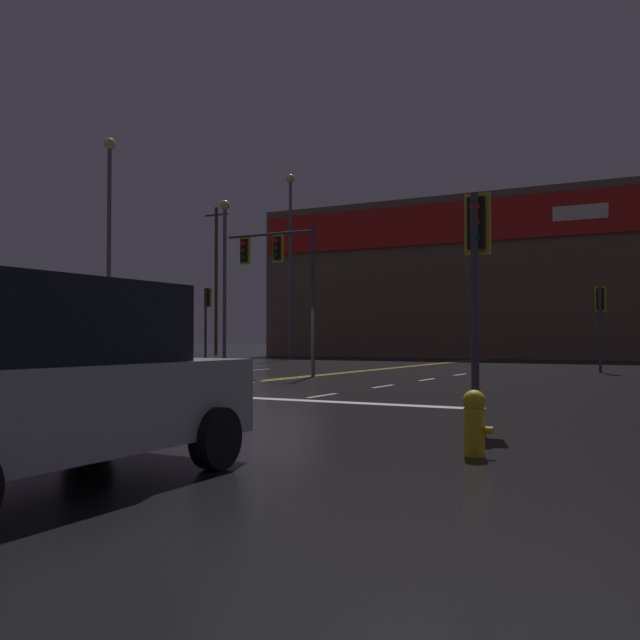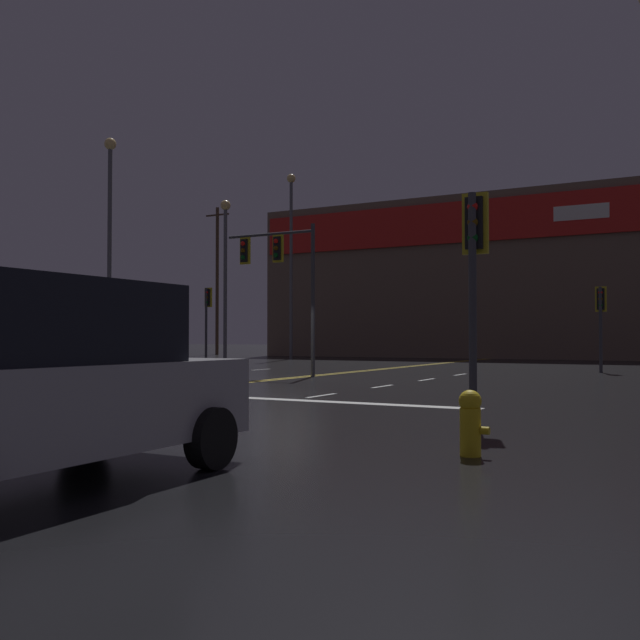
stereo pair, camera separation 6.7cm
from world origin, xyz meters
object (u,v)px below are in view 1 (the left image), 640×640
object	(u,v)px
parked_car	(39,382)
traffic_signal_corner_southeast	(476,253)
traffic_signal_corner_northeast	(600,309)
streetlight_near_left	(109,223)
fire_hydrant	(474,421)
traffic_signal_corner_northwest	(207,308)
streetlight_far_left	(290,244)
streetlight_median_approach	(225,258)
traffic_signal_median	(277,263)

from	to	relation	value
parked_car	traffic_signal_corner_southeast	bearing A→B (deg)	72.17
traffic_signal_corner_northeast	parked_car	world-z (taller)	traffic_signal_corner_northeast
streetlight_near_left	fire_hydrant	bearing A→B (deg)	-36.88
traffic_signal_corner_northwest	streetlight_far_left	distance (m)	10.76
streetlight_median_approach	fire_hydrant	bearing A→B (deg)	-49.07
traffic_signal_corner_northeast	streetlight_near_left	distance (m)	21.94
traffic_signal_median	parked_car	bearing A→B (deg)	-64.89
traffic_signal_corner_northeast	streetlight_far_left	distance (m)	22.19
traffic_signal_corner_northwest	streetlight_median_approach	distance (m)	4.21
traffic_signal_corner_northwest	streetlight_near_left	distance (m)	6.41
streetlight_near_left	fire_hydrant	size ratio (longest dim) A/B	14.17
streetlight_far_left	streetlight_median_approach	bearing A→B (deg)	-91.32
traffic_signal_corner_northwest	streetlight_near_left	xyz separation A→B (m)	(-2.18, -4.63, 3.86)
traffic_signal_corner_southeast	parked_car	distance (m)	7.27
traffic_signal_corner_southeast	traffic_signal_corner_northwest	bearing A→B (deg)	136.60
traffic_signal_median	streetlight_near_left	xyz separation A→B (m)	(-10.97, 2.84, 2.68)
traffic_signal_corner_southeast	fire_hydrant	xyz separation A→B (m)	(0.86, -3.19, -2.32)
streetlight_median_approach	fire_hydrant	distance (m)	32.31
fire_hydrant	parked_car	distance (m)	4.67
streetlight_median_approach	parked_car	distance (m)	33.22
traffic_signal_median	traffic_signal_corner_southeast	distance (m)	14.73
traffic_signal_corner_southeast	streetlight_median_approach	bearing A→B (deg)	133.78
traffic_signal_corner_northeast	traffic_signal_median	bearing A→B (deg)	-141.32
traffic_signal_corner_northwest	parked_car	xyz separation A→B (m)	(16.86, -24.70, -1.93)
fire_hydrant	parked_car	size ratio (longest dim) A/B	0.18
traffic_signal_median	traffic_signal_corner_northwest	world-z (taller)	traffic_signal_median
streetlight_median_approach	streetlight_far_left	world-z (taller)	streetlight_far_left
traffic_signal_corner_northeast	streetlight_median_approach	xyz separation A→B (m)	(-19.72, 2.41, 3.30)
parked_car	traffic_signal_corner_northeast	bearing A→B (deg)	85.76
traffic_signal_corner_northeast	streetlight_far_left	xyz separation A→B (m)	(-19.56, 9.28, 4.85)
streetlight_median_approach	parked_car	bearing A→B (deg)	-57.10
streetlight_median_approach	streetlight_far_left	distance (m)	7.04
streetlight_near_left	streetlight_median_approach	bearing A→B (deg)	80.98
traffic_signal_corner_northwest	traffic_signal_corner_northeast	bearing A→B (deg)	1.48
streetlight_far_left	fire_hydrant	distance (m)	37.88
traffic_signal_median	streetlight_far_left	distance (m)	20.01
fire_hydrant	traffic_signal_corner_southeast	bearing A→B (deg)	105.15
streetlight_near_left	streetlight_far_left	distance (m)	14.47
traffic_signal_corner_northwest	fire_hydrant	distance (m)	29.16
traffic_signal_median	streetlight_near_left	size ratio (longest dim) A/B	0.50
traffic_signal_corner_southeast	parked_car	bearing A→B (deg)	-107.83
streetlight_median_approach	parked_car	world-z (taller)	streetlight_median_approach
traffic_signal_corner_southeast	traffic_signal_corner_northwest	xyz separation A→B (m)	(-19.02, 17.99, 0.16)
streetlight_near_left	fire_hydrant	distance (m)	28.30
traffic_signal_corner_northwest	streetlight_near_left	size ratio (longest dim) A/B	0.36
traffic_signal_median	streetlight_far_left	xyz separation A→B (m)	(-9.62, 17.23, 3.26)
traffic_signal_corner_northeast	streetlight_median_approach	distance (m)	20.14
traffic_signal_median	streetlight_median_approach	distance (m)	14.35
traffic_signal_corner_northwest	streetlight_far_left	world-z (taller)	streetlight_far_left
traffic_signal_median	fire_hydrant	xyz separation A→B (m)	(11.09, -13.71, -3.65)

